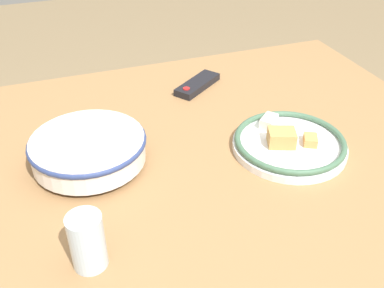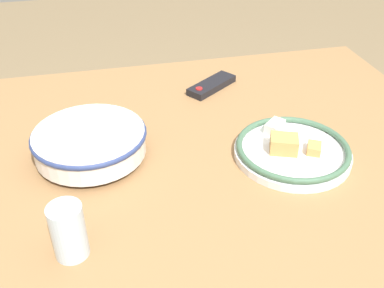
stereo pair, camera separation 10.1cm
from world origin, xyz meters
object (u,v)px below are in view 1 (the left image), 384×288
Objects in this scene: noodle_bowl at (88,149)px; tv_remote at (197,84)px; food_plate at (289,143)px; drinking_glass at (87,241)px.

tv_remote is (0.36, 0.27, -0.03)m from noodle_bowl.
noodle_bowl is at bearing 90.57° from tv_remote.
noodle_bowl is 0.97× the size of food_plate.
tv_remote is 0.69m from drinking_glass.
drinking_glass is (-0.49, -0.19, 0.04)m from food_plate.
drinking_glass reaches higher than tv_remote.
food_plate is 0.38m from tv_remote.
food_plate is (0.45, -0.10, -0.02)m from noodle_bowl.
drinking_glass is at bearing 107.71° from tv_remote.
noodle_bowl is 1.57× the size of tv_remote.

